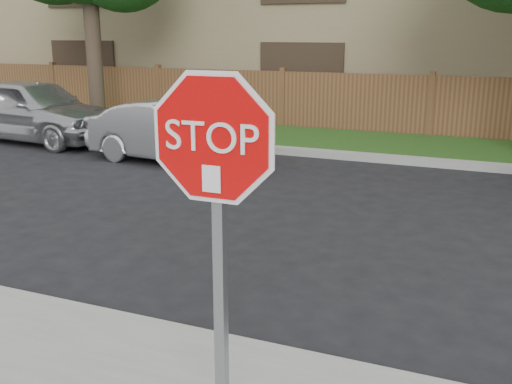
% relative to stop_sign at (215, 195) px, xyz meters
% --- Properties ---
extents(ground, '(90.00, 90.00, 0.00)m').
position_rel_stop_sign_xyz_m(ground, '(-0.37, 1.48, -1.83)').
color(ground, black).
rests_on(ground, ground).
extents(far_curb, '(70.00, 0.30, 0.15)m').
position_rel_stop_sign_xyz_m(far_curb, '(-0.37, 9.63, -1.75)').
color(far_curb, gray).
rests_on(far_curb, ground).
extents(grass_strip, '(70.00, 3.00, 0.12)m').
position_rel_stop_sign_xyz_m(grass_strip, '(-0.37, 11.28, -1.77)').
color(grass_strip, '#1E4714').
rests_on(grass_strip, ground).
extents(fence, '(70.00, 0.12, 1.60)m').
position_rel_stop_sign_xyz_m(fence, '(-0.37, 12.88, -1.03)').
color(fence, '#53341D').
rests_on(fence, ground).
extents(apartment_building, '(35.20, 9.20, 7.20)m').
position_rel_stop_sign_xyz_m(apartment_building, '(-0.37, 18.48, 1.70)').
color(apartment_building, '#927F5B').
rests_on(apartment_building, ground).
extents(stop_sign, '(1.01, 0.13, 2.55)m').
position_rel_stop_sign_xyz_m(stop_sign, '(0.00, 0.00, 0.00)').
color(stop_sign, gray).
rests_on(stop_sign, sidewalk_near).
extents(sedan_far_left, '(4.80, 2.28, 1.59)m').
position_rel_stop_sign_xyz_m(sedan_far_left, '(-9.41, 8.69, -1.04)').
color(sedan_far_left, silver).
rests_on(sedan_far_left, ground).
extents(sedan_left, '(4.00, 1.71, 1.28)m').
position_rel_stop_sign_xyz_m(sedan_left, '(-4.89, 7.90, -1.19)').
color(sedan_left, silver).
rests_on(sedan_left, ground).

